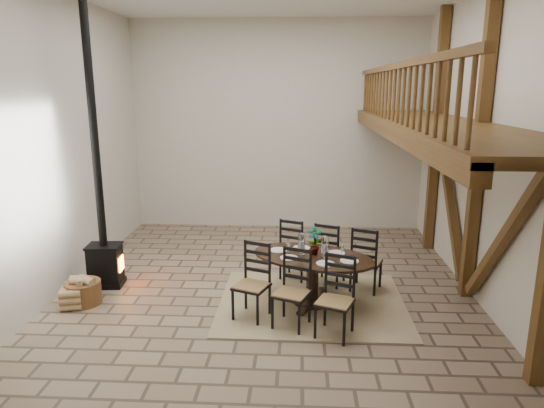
# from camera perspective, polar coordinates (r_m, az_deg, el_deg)

# --- Properties ---
(ground) EXTENTS (8.00, 8.00, 0.00)m
(ground) POSITION_cam_1_polar(r_m,az_deg,el_deg) (8.56, -0.63, -10.10)
(ground) COLOR #8F775F
(ground) RESTS_ON ground
(room_shell) EXTENTS (7.02, 8.02, 5.01)m
(room_shell) POSITION_cam_1_polar(r_m,az_deg,el_deg) (7.85, 8.15, 10.36)
(room_shell) COLOR beige
(room_shell) RESTS_ON ground
(rug) EXTENTS (3.00, 2.50, 0.02)m
(rug) POSITION_cam_1_polar(r_m,az_deg,el_deg) (8.11, 4.71, -11.47)
(rug) COLOR tan
(rug) RESTS_ON ground
(dining_table) EXTENTS (2.49, 2.72, 1.28)m
(dining_table) POSITION_cam_1_polar(r_m,az_deg,el_deg) (7.95, 4.77, -8.74)
(dining_table) COLOR black
(dining_table) RESTS_ON ground
(wood_stove) EXTENTS (0.62, 0.50, 5.00)m
(wood_stove) POSITION_cam_1_polar(r_m,az_deg,el_deg) (8.88, -19.38, -2.14)
(wood_stove) COLOR black
(wood_stove) RESTS_ON ground
(log_basket) EXTENTS (0.57, 0.57, 0.47)m
(log_basket) POSITION_cam_1_polar(r_m,az_deg,el_deg) (8.58, -21.32, -9.56)
(log_basket) COLOR brown
(log_basket) RESTS_ON ground
(log_stack) EXTENTS (0.40, 0.40, 0.34)m
(log_stack) POSITION_cam_1_polar(r_m,az_deg,el_deg) (8.48, -22.48, -10.19)
(log_stack) COLOR tan
(log_stack) RESTS_ON ground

